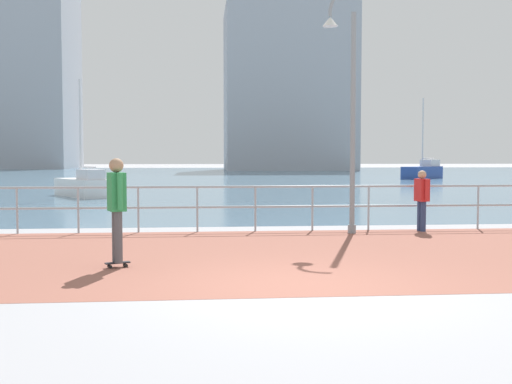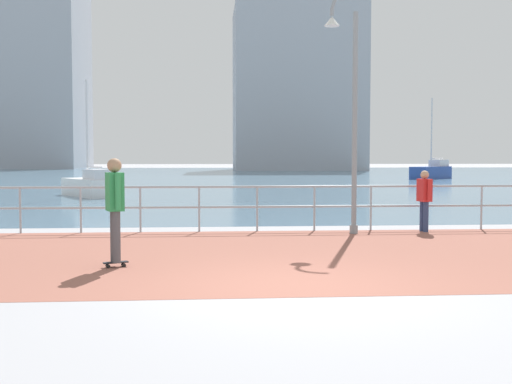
{
  "view_description": "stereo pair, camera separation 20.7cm",
  "coord_description": "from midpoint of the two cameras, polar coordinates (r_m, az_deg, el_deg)",
  "views": [
    {
      "loc": [
        -1.32,
        -8.33,
        1.8
      ],
      "look_at": [
        -0.22,
        3.86,
        1.1
      ],
      "focal_mm": 43.14,
      "sensor_mm": 36.0,
      "label": 1
    },
    {
      "loc": [
        -1.11,
        -8.34,
        1.8
      ],
      "look_at": [
        -0.22,
        3.86,
        1.1
      ],
      "focal_mm": 43.14,
      "sensor_mm": 36.0,
      "label": 2
    }
  ],
  "objects": [
    {
      "name": "ground",
      "position": [
        48.38,
        -3.72,
        1.12
      ],
      "size": [
        220.0,
        220.0,
        0.0
      ],
      "primitive_type": "plane",
      "color": "#9E9EA3"
    },
    {
      "name": "tower_brick",
      "position": [
        104.89,
        -20.84,
        10.12
      ],
      "size": [
        15.36,
        15.55,
        31.08
      ],
      "color": "#A3A8B2",
      "rests_on": "ground"
    },
    {
      "name": "tower_concrete",
      "position": [
        86.52,
        2.93,
        9.51
      ],
      "size": [
        17.45,
        12.25,
        24.12
      ],
      "color": "#A3A8B2",
      "rests_on": "ground"
    },
    {
      "name": "brick_paving",
      "position": [
        11.44,
        1.0,
        -5.76
      ],
      "size": [
        28.0,
        7.08,
        0.01
      ],
      "primitive_type": "cube",
      "color": "#935647",
      "rests_on": "ground"
    },
    {
      "name": "sailboat_blue",
      "position": [
        28.92,
        -16.01,
        0.57
      ],
      "size": [
        2.99,
        3.82,
        5.3
      ],
      "color": "white",
      "rests_on": "ground"
    },
    {
      "name": "lamppost",
      "position": [
        14.64,
        7.97,
        8.63
      ],
      "size": [
        0.81,
        0.36,
        5.74
      ],
      "color": "gray",
      "rests_on": "ground"
    },
    {
      "name": "skateboarder",
      "position": [
        10.2,
        -13.35,
        -0.9
      ],
      "size": [
        0.41,
        0.55,
        1.78
      ],
      "color": "black",
      "rests_on": "ground"
    },
    {
      "name": "sailboat_navy",
      "position": [
        52.88,
        15.13,
        1.89
      ],
      "size": [
        4.43,
        4.33,
        6.65
      ],
      "color": "#284799",
      "rests_on": "ground"
    },
    {
      "name": "bystander",
      "position": [
        15.37,
        14.75,
        -0.36
      ],
      "size": [
        0.3,
        0.56,
        1.47
      ],
      "color": "navy",
      "rests_on": "ground"
    },
    {
      "name": "harbor_water",
      "position": [
        59.81,
        -3.99,
        1.53
      ],
      "size": [
        180.0,
        88.0,
        0.0
      ],
      "primitive_type": "cube",
      "color": "slate",
      "rests_on": "ground"
    },
    {
      "name": "waterfront_railing",
      "position": [
        14.86,
        -0.46,
        -0.72
      ],
      "size": [
        25.25,
        0.06,
        1.11
      ],
      "color": "#9EADB7",
      "rests_on": "ground"
    }
  ]
}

